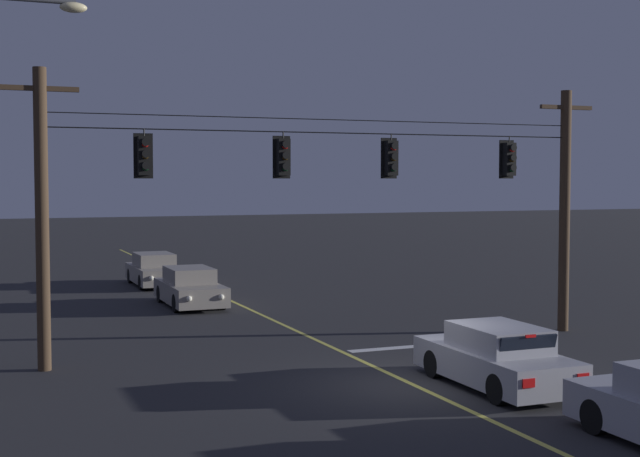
{
  "coord_description": "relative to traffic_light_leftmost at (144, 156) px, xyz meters",
  "views": [
    {
      "loc": [
        -9.17,
        -17.4,
        4.59
      ],
      "look_at": [
        0.0,
        5.59,
        3.2
      ],
      "focal_mm": 49.83,
      "sensor_mm": 36.0,
      "label": 1
    }
  ],
  "objects": [
    {
      "name": "ground_plane",
      "position": [
        5.07,
        -4.57,
        -5.16
      ],
      "size": [
        180.0,
        180.0,
        0.0
      ],
      "primitive_type": "plane",
      "color": "#28282B"
    },
    {
      "name": "stop_bar_paint",
      "position": [
        6.97,
        -0.58,
        -5.16
      ],
      "size": [
        3.4,
        0.36,
        0.01
      ],
      "primitive_type": "cube",
      "color": "silver",
      "rests_on": "ground"
    },
    {
      "name": "car_oncoming_trailing",
      "position": [
        3.34,
        15.89,
        -4.51
      ],
      "size": [
        1.8,
        4.42,
        1.39
      ],
      "color": "gray",
      "rests_on": "ground"
    },
    {
      "name": "signal_span_assembly",
      "position": [
        5.07,
        0.02,
        -1.41
      ],
      "size": [
        16.82,
        0.32,
        7.21
      ],
      "color": "#423021",
      "rests_on": "ground"
    },
    {
      "name": "lane_centre_stripe",
      "position": [
        5.07,
        6.02,
        -5.16
      ],
      "size": [
        0.14,
        60.0,
        0.01
      ],
      "primitive_type": "cube",
      "color": "#D1C64C",
      "rests_on": "ground"
    },
    {
      "name": "car_oncoming_lead",
      "position": [
        3.32,
        9.3,
        -4.51
      ],
      "size": [
        1.8,
        4.42,
        1.39
      ],
      "color": "gray",
      "rests_on": "ground"
    },
    {
      "name": "traffic_light_leftmost",
      "position": [
        0.0,
        0.0,
        0.0
      ],
      "size": [
        0.48,
        0.41,
        1.22
      ],
      "color": "black"
    },
    {
      "name": "car_waiting_near_lane",
      "position": [
        6.65,
        -5.48,
        -4.51
      ],
      "size": [
        1.8,
        4.33,
        1.39
      ],
      "color": "#A5A5AD",
      "rests_on": "ground"
    },
    {
      "name": "traffic_light_left_inner",
      "position": [
        3.63,
        0.0,
        0.0
      ],
      "size": [
        0.48,
        0.41,
        1.22
      ],
      "color": "black"
    },
    {
      "name": "traffic_light_right_inner",
      "position": [
        10.6,
        0.0,
        0.0
      ],
      "size": [
        0.48,
        0.41,
        1.22
      ],
      "color": "black"
    },
    {
      "name": "traffic_light_centre",
      "position": [
        6.78,
        0.0,
        0.0
      ],
      "size": [
        0.48,
        0.41,
        1.22
      ],
      "color": "black"
    },
    {
      "name": "street_lamp_corner",
      "position": [
        -3.41,
        -2.84,
        -0.17
      ],
      "size": [
        2.11,
        0.3,
        8.35
      ],
      "color": "#4C4F54",
      "rests_on": "ground"
    }
  ]
}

